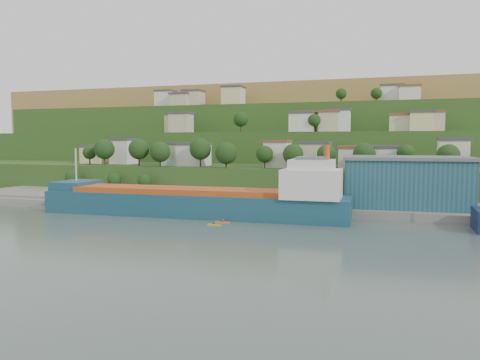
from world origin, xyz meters
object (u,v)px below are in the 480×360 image
at_px(warehouse, 406,181).
at_px(caravan, 79,192).
at_px(kayak_orange, 223,221).
at_px(cargo_ship_near, 202,203).

bearing_deg(warehouse, caravan, 178.12).
relative_size(caravan, kayak_orange, 1.92).
relative_size(cargo_ship_near, warehouse, 2.44).
xyz_separation_m(cargo_ship_near, caravan, (-48.69, 16.14, -0.44)).
distance_m(warehouse, kayak_orange, 48.82).
xyz_separation_m(cargo_ship_near, kayak_orange, (8.32, -7.41, -2.95)).
bearing_deg(caravan, warehouse, 3.38).
relative_size(cargo_ship_near, kayak_orange, 22.46).
height_order(cargo_ship_near, warehouse, cargo_ship_near).
distance_m(caravan, kayak_orange, 61.73).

